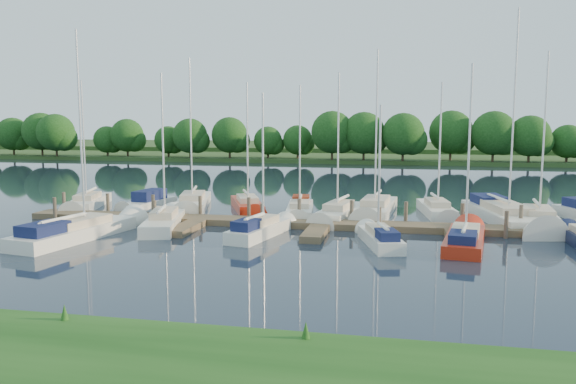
% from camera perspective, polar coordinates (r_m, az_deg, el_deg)
% --- Properties ---
extents(ground, '(260.00, 260.00, 0.00)m').
position_cam_1_polar(ground, '(28.01, 1.24, -6.62)').
color(ground, '#17202E').
rests_on(ground, ground).
extents(dock, '(40.00, 6.00, 0.40)m').
position_cam_1_polar(dock, '(35.02, 3.36, -3.48)').
color(dock, brown).
rests_on(dock, ground).
extents(mooring_pilings, '(38.24, 2.84, 2.00)m').
position_cam_1_polar(mooring_pilings, '(36.04, 3.61, -2.53)').
color(mooring_pilings, '#473D33').
rests_on(mooring_pilings, ground).
extents(far_shore, '(180.00, 30.00, 0.60)m').
position_cam_1_polar(far_shore, '(102.08, 8.71, 3.57)').
color(far_shore, '#253E18').
rests_on(far_shore, ground).
extents(distant_hill, '(220.00, 40.00, 1.40)m').
position_cam_1_polar(distant_hill, '(127.00, 9.25, 4.44)').
color(distant_hill, '#355525').
rests_on(distant_hill, ground).
extents(treeline, '(146.19, 10.37, 8.31)m').
position_cam_1_polar(treeline, '(89.25, 7.29, 5.58)').
color(treeline, '#38281C').
rests_on(treeline, ground).
extents(sailboat_n_0, '(3.56, 7.96, 10.13)m').
position_cam_1_polar(sailboat_n_0, '(46.37, -19.69, -1.16)').
color(sailboat_n_0, silver).
rests_on(sailboat_n_0, ground).
extents(motorboat, '(2.46, 6.09, 1.78)m').
position_cam_1_polar(motorboat, '(44.38, -14.02, -1.19)').
color(motorboat, silver).
rests_on(motorboat, ground).
extents(sailboat_n_2, '(4.21, 9.36, 11.80)m').
position_cam_1_polar(sailboat_n_2, '(44.10, -9.65, -1.24)').
color(sailboat_n_2, silver).
rests_on(sailboat_n_2, ground).
extents(sailboat_n_3, '(4.21, 7.59, 9.89)m').
position_cam_1_polar(sailboat_n_3, '(42.39, -4.13, -1.50)').
color(sailboat_n_3, '#A8220F').
rests_on(sailboat_n_3, ground).
extents(sailboat_n_4, '(2.62, 7.51, 9.50)m').
position_cam_1_polar(sailboat_n_4, '(40.26, 1.22, -1.89)').
color(sailboat_n_4, silver).
rests_on(sailboat_n_4, ground).
extents(sailboat_n_5, '(3.03, 8.07, 10.32)m').
position_cam_1_polar(sailboat_n_5, '(38.67, 5.15, -2.35)').
color(sailboat_n_5, silver).
rests_on(sailboat_n_5, ground).
extents(sailboat_n_6, '(2.94, 9.56, 12.11)m').
position_cam_1_polar(sailboat_n_6, '(40.81, 8.85, -1.90)').
color(sailboat_n_6, silver).
rests_on(sailboat_n_6, ground).
extents(sailboat_n_7, '(2.62, 7.64, 9.78)m').
position_cam_1_polar(sailboat_n_7, '(41.49, 14.89, -1.92)').
color(sailboat_n_7, silver).
rests_on(sailboat_n_7, ground).
extents(sailboat_n_8, '(4.51, 11.46, 14.28)m').
position_cam_1_polar(sailboat_n_8, '(40.03, 21.22, -2.41)').
color(sailboat_n_8, silver).
rests_on(sailboat_n_8, ground).
extents(sailboat_n_9, '(2.85, 9.07, 11.43)m').
position_cam_1_polar(sailboat_n_9, '(39.78, 24.10, -2.70)').
color(sailboat_n_9, silver).
rests_on(sailboat_n_9, ground).
extents(sailboat_s_0, '(3.71, 9.75, 12.23)m').
position_cam_1_polar(sailboat_s_0, '(34.45, -20.43, -3.88)').
color(sailboat_s_0, silver).
rests_on(sailboat_s_0, ground).
extents(sailboat_s_1, '(3.44, 7.82, 10.08)m').
position_cam_1_polar(sailboat_s_1, '(36.23, -12.44, -3.14)').
color(sailboat_s_1, silver).
rests_on(sailboat_s_1, ground).
extents(sailboat_s_2, '(2.75, 6.71, 8.72)m').
position_cam_1_polar(sailboat_s_2, '(32.86, -2.83, -3.95)').
color(sailboat_s_2, silver).
rests_on(sailboat_s_2, ground).
extents(sailboat_s_3, '(2.77, 6.10, 7.92)m').
position_cam_1_polar(sailboat_s_3, '(31.01, 9.29, -4.74)').
color(sailboat_s_3, silver).
rests_on(sailboat_s_3, ground).
extents(sailboat_s_4, '(2.94, 8.03, 10.07)m').
position_cam_1_polar(sailboat_s_4, '(31.98, 17.54, -4.64)').
color(sailboat_s_4, '#A8220F').
rests_on(sailboat_s_4, ground).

